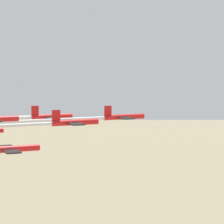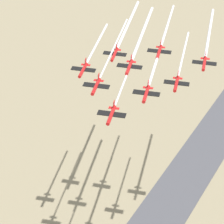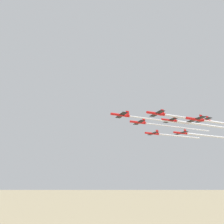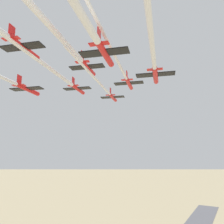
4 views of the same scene
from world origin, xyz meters
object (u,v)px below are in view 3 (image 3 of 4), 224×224
jet_1 (156,113)px  jet_4 (170,120)px  jet_0 (121,115)px  jet_2 (138,122)px  jet_7 (203,120)px  jet_3 (196,119)px  jet_5 (152,133)px  jet_8 (181,133)px

jet_1 → jet_4: (11.28, 15.45, 1.04)m
jet_0 → jet_2: bearing=-59.5°
jet_4 → jet_1: bearing=120.5°
jet_7 → jet_0: bearing=78.9°
jet_2 → jet_3: 33.79m
jet_3 → jet_5: (-15.40, 35.60, 1.33)m
jet_5 → jet_7: (26.68, -20.16, 3.16)m
jet_2 → jet_4: jet_4 is taller
jet_0 → jet_3: size_ratio=1.00×
jet_2 → jet_8: 33.20m
jet_3 → jet_8: (3.58, 33.25, 0.95)m
jet_3 → jet_4: 20.10m
jet_0 → jet_8: jet_0 is taller
jet_8 → jet_2: bearing=90.0°
jet_1 → jet_8: 38.39m
jet_0 → jet_8: size_ratio=1.00×
jet_4 → jet_0: bearing=90.0°
jet_1 → jet_5: bearing=-29.5°
jet_2 → jet_8: size_ratio=1.00×
jet_0 → jet_7: size_ratio=1.00×
jet_5 → jet_8: 19.13m
jet_1 → jet_2: jet_2 is taller
jet_7 → jet_8: jet_7 is taller
jet_5 → jet_2: bearing=120.5°
jet_2 → jet_3: size_ratio=1.00×
jet_1 → jet_7: 32.97m
jet_0 → jet_3: bearing=-120.5°
jet_1 → jet_8: (22.56, 30.89, -3.28)m
jet_4 → jet_8: 19.61m
jet_5 → jet_7: size_ratio=1.00×
jet_2 → jet_4: (18.98, -2.36, 0.40)m
jet_4 → jet_7: (18.98, -2.36, -0.79)m
jet_1 → jet_4: jet_4 is taller
jet_3 → jet_0: bearing=59.5°
jet_1 → jet_8: size_ratio=1.00×
jet_4 → jet_3: bearing=180.0°
jet_1 → jet_4: size_ratio=1.00×
jet_2 → jet_4: bearing=-120.5°
jet_8 → jet_1: bearing=120.5°
jet_1 → jet_3: size_ratio=1.00×
jet_2 → jet_1: bearing=180.0°
jet_4 → jet_8: (11.28, 15.45, -4.32)m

